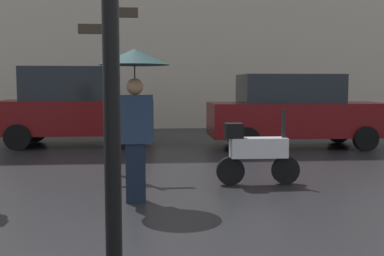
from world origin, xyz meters
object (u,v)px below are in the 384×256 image
parked_scooter (256,151)px  parked_car_right (295,111)px  parked_car_left (74,107)px  pedestrian_with_umbrella (135,86)px  street_signpost (108,69)px

parked_scooter → parked_car_right: size_ratio=0.30×
parked_scooter → parked_car_left: bearing=116.7°
pedestrian_with_umbrella → street_signpost: 2.34m
pedestrian_with_umbrella → parked_car_right: pedestrian_with_umbrella is taller
parked_scooter → pedestrian_with_umbrella: bearing=-162.2°
parked_scooter → parked_car_right: 4.85m
parked_car_left → street_signpost: (1.28, -3.93, 0.88)m
parked_scooter → street_signpost: street_signpost is taller
parked_car_left → street_signpost: street_signpost is taller
pedestrian_with_umbrella → parked_car_right: (3.92, 5.35, -0.66)m
parked_scooter → parked_car_right: (2.02, 4.39, 0.40)m
parked_car_left → parked_car_right: size_ratio=0.90×
parked_car_left → parked_car_right: bearing=-13.0°
parked_car_left → parked_scooter: bearing=-59.1°
pedestrian_with_umbrella → parked_car_left: bearing=-91.4°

